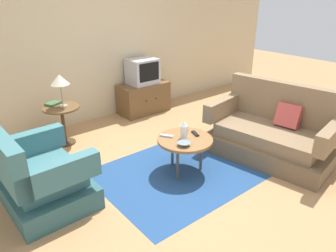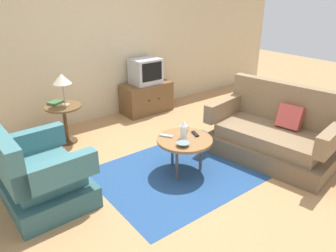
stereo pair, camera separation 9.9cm
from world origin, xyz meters
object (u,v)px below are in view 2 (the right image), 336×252
at_px(coffee_table, 184,141).
at_px(mug, 185,128).
at_px(book, 56,102).
at_px(tv_stand, 147,98).
at_px(tv_remote_dark, 195,134).
at_px(side_table, 65,116).
at_px(armchair, 39,177).
at_px(tv_remote_silver, 166,136).
at_px(vase, 184,130).
at_px(bowl, 183,144).
at_px(table_lamp, 62,80).
at_px(couch, 273,135).
at_px(television, 146,71).

xyz_separation_m(coffee_table, mug, (0.14, 0.17, 0.08)).
xyz_separation_m(coffee_table, book, (-0.90, 1.85, 0.18)).
distance_m(tv_stand, tv_remote_dark, 2.12).
bearing_deg(tv_stand, tv_remote_dark, -107.26).
bearing_deg(side_table, armchair, -121.35).
bearing_deg(tv_remote_silver, vase, -174.66).
height_order(armchair, bowl, armchair).
distance_m(coffee_table, table_lamp, 1.95).
xyz_separation_m(couch, mug, (-1.05, 0.60, 0.17)).
height_order(side_table, tv_remote_dark, side_table).
height_order(armchair, mug, armchair).
bearing_deg(tv_remote_dark, coffee_table, -67.79).
relative_size(couch, tv_remote_silver, 10.57).
bearing_deg(vase, bowl, -131.91).
bearing_deg(tv_stand, armchair, -146.82).
distance_m(couch, coffee_table, 1.28).
bearing_deg(tv_stand, bowl, -113.60).
bearing_deg(tv_remote_dark, tv_stand, -177.88).
height_order(television, vase, television).
distance_m(side_table, table_lamp, 0.54).
height_order(armchair, couch, couch).
xyz_separation_m(mug, tv_remote_dark, (0.04, -0.16, -0.03)).
height_order(mug, tv_remote_silver, mug).
height_order(side_table, tv_remote_silver, side_table).
height_order(side_table, table_lamp, table_lamp).
relative_size(coffee_table, mug, 5.89).
relative_size(tv_stand, table_lamp, 1.94).
distance_m(tv_stand, table_lamp, 1.80).
relative_size(side_table, book, 2.39).
bearing_deg(tv_remote_dark, couch, 85.79).
height_order(couch, mug, couch).
bearing_deg(couch, tv_remote_dark, 56.90).
height_order(table_lamp, tv_remote_silver, table_lamp).
xyz_separation_m(table_lamp, tv_remote_silver, (0.69, -1.50, -0.50)).
xyz_separation_m(coffee_table, tv_stand, (0.81, 2.03, -0.14)).
bearing_deg(couch, bowl, 67.77).
bearing_deg(book, television, -18.73).
xyz_separation_m(couch, tv_stand, (-0.39, 2.46, -0.04)).
bearing_deg(table_lamp, side_table, 150.15).
bearing_deg(armchair, side_table, 147.00).
height_order(tv_stand, table_lamp, table_lamp).
xyz_separation_m(table_lamp, vase, (0.82, -1.67, -0.39)).
xyz_separation_m(side_table, table_lamp, (0.03, -0.02, 0.54)).
bearing_deg(coffee_table, bowl, -135.42).
distance_m(table_lamp, tv_remote_silver, 1.72).
distance_m(tv_stand, vase, 2.19).
bearing_deg(bowl, mug, 46.96).
xyz_separation_m(armchair, mug, (1.76, -0.28, 0.17)).
height_order(armchair, vase, armchair).
distance_m(coffee_table, tv_remote_silver, 0.23).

